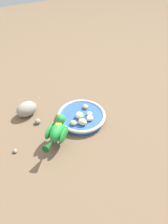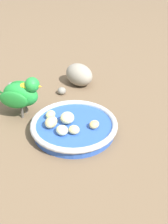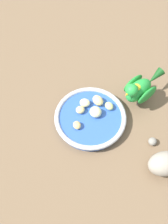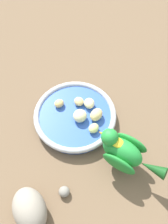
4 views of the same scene
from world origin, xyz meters
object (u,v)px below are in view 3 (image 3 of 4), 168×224
at_px(apple_piece_1, 109,106).
at_px(apple_piece_2, 80,110).
at_px(pebble_1, 152,141).
at_px(feeding_bowl, 90,118).
at_px(apple_piece_3, 77,125).
at_px(apple_piece_5, 95,112).
at_px(apple_piece_0, 98,100).
at_px(apple_piece_4, 84,103).
at_px(rock_large, 165,163).
at_px(parrot, 139,89).

relative_size(apple_piece_1, apple_piece_2, 1.06).
bearing_deg(apple_piece_1, pebble_1, -41.08).
relative_size(feeding_bowl, pebble_1, 8.71).
height_order(apple_piece_2, apple_piece_3, apple_piece_2).
xyz_separation_m(apple_piece_2, apple_piece_5, (0.05, -0.01, 0.00)).
xyz_separation_m(feeding_bowl, apple_piece_0, (0.02, 0.05, 0.02)).
relative_size(apple_piece_1, apple_piece_4, 0.92).
xyz_separation_m(apple_piece_2, apple_piece_3, (-0.01, -0.05, -0.00)).
bearing_deg(rock_large, pebble_1, 105.03).
bearing_deg(apple_piece_4, feeding_bowl, -69.29).
xyz_separation_m(apple_piece_2, pebble_1, (0.21, -0.09, -0.02)).
height_order(apple_piece_5, pebble_1, apple_piece_5).
distance_m(apple_piece_1, apple_piece_5, 0.05).
bearing_deg(apple_piece_2, apple_piece_3, -100.10).
relative_size(apple_piece_1, rock_large, 0.30).
xyz_separation_m(apple_piece_1, rock_large, (0.15, -0.19, -0.00)).
relative_size(apple_piece_2, pebble_1, 1.08).
bearing_deg(pebble_1, rock_large, -74.97).
height_order(apple_piece_0, apple_piece_5, apple_piece_5).
bearing_deg(feeding_bowl, apple_piece_0, 65.33).
height_order(apple_piece_3, rock_large, rock_large).
bearing_deg(apple_piece_2, apple_piece_4, 61.27).
distance_m(feeding_bowl, pebble_1, 0.20).
bearing_deg(apple_piece_5, apple_piece_2, 168.07).
bearing_deg(apple_piece_3, apple_piece_2, 79.90).
height_order(feeding_bowl, apple_piece_2, apple_piece_2).
bearing_deg(pebble_1, apple_piece_3, 169.26).
height_order(feeding_bowl, rock_large, rock_large).
xyz_separation_m(apple_piece_4, parrot, (0.17, 0.03, 0.03)).
bearing_deg(apple_piece_3, apple_piece_0, 52.95).
bearing_deg(rock_large, apple_piece_3, 153.72).
relative_size(apple_piece_0, apple_piece_2, 1.40).
xyz_separation_m(feeding_bowl, apple_piece_2, (-0.03, 0.02, 0.02)).
bearing_deg(parrot, apple_piece_1, -17.39).
relative_size(apple_piece_0, pebble_1, 1.52).
distance_m(parrot, pebble_1, 0.16).
xyz_separation_m(apple_piece_1, pebble_1, (0.12, -0.11, -0.02)).
distance_m(apple_piece_3, parrot, 0.22).
relative_size(apple_piece_4, parrot, 0.22).
height_order(apple_piece_0, apple_piece_2, apple_piece_0).
height_order(apple_piece_0, pebble_1, apple_piece_0).
bearing_deg(rock_large, apple_piece_0, 131.33).
height_order(apple_piece_0, apple_piece_3, apple_piece_0).
bearing_deg(apple_piece_1, apple_piece_4, 171.52).
relative_size(feeding_bowl, apple_piece_0, 5.74).
relative_size(apple_piece_0, parrot, 0.27).
distance_m(apple_piece_3, pebble_1, 0.23).
xyz_separation_m(apple_piece_0, rock_large, (0.18, -0.20, -0.00)).
bearing_deg(apple_piece_2, feeding_bowl, -32.19).
xyz_separation_m(apple_piece_3, parrot, (0.19, 0.11, 0.03)).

